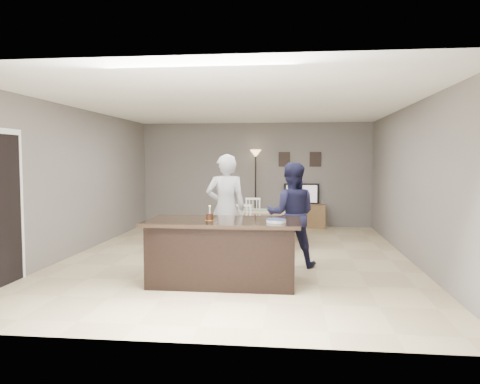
# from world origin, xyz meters

# --- Properties ---
(floor) EXTENTS (8.00, 8.00, 0.00)m
(floor) POSITION_xyz_m (0.00, 0.00, 0.00)
(floor) COLOR tan
(floor) RESTS_ON ground
(room_shell) EXTENTS (8.00, 8.00, 8.00)m
(room_shell) POSITION_xyz_m (0.00, 0.00, 1.68)
(room_shell) COLOR slate
(room_shell) RESTS_ON floor
(kitchen_island) EXTENTS (2.15, 1.10, 0.90)m
(kitchen_island) POSITION_xyz_m (0.00, -1.80, 0.45)
(kitchen_island) COLOR black
(kitchen_island) RESTS_ON floor
(tv_console) EXTENTS (1.20, 0.40, 0.60)m
(tv_console) POSITION_xyz_m (1.20, 3.77, 0.30)
(tv_console) COLOR brown
(tv_console) RESTS_ON floor
(television) EXTENTS (0.91, 0.12, 0.53)m
(television) POSITION_xyz_m (1.20, 3.84, 0.86)
(television) COLOR black
(television) RESTS_ON tv_console
(tv_screen_glow) EXTENTS (0.78, 0.00, 0.78)m
(tv_screen_glow) POSITION_xyz_m (1.20, 3.76, 0.87)
(tv_screen_glow) COLOR orange
(tv_screen_glow) RESTS_ON tv_console
(picture_frames) EXTENTS (1.10, 0.02, 0.38)m
(picture_frames) POSITION_xyz_m (1.15, 3.98, 1.75)
(picture_frames) COLOR black
(picture_frames) RESTS_ON room_shell
(doorway) EXTENTS (0.00, 2.10, 2.65)m
(doorway) POSITION_xyz_m (-2.99, -2.30, 1.26)
(doorway) COLOR black
(doorway) RESTS_ON floor
(woman) EXTENTS (0.74, 0.55, 1.83)m
(woman) POSITION_xyz_m (-0.16, -0.45, 0.92)
(woman) COLOR #B1B1B5
(woman) RESTS_ON floor
(man) EXTENTS (0.84, 0.66, 1.70)m
(man) POSITION_xyz_m (0.95, -0.62, 0.85)
(man) COLOR #161731
(man) RESTS_ON floor
(birthday_cake) EXTENTS (0.14, 0.14, 0.21)m
(birthday_cake) POSITION_xyz_m (-0.18, -1.86, 0.95)
(birthday_cake) COLOR gold
(birthday_cake) RESTS_ON kitchen_island
(plate_stack) EXTENTS (0.27, 0.27, 0.04)m
(plate_stack) POSITION_xyz_m (0.75, -1.98, 0.92)
(plate_stack) COLOR white
(plate_stack) RESTS_ON kitchen_island
(dining_table) EXTENTS (1.47, 1.67, 0.88)m
(dining_table) POSITION_xyz_m (0.53, 1.50, 0.56)
(dining_table) COLOR #9D7655
(dining_table) RESTS_ON floor
(floor_lamp) EXTENTS (0.30, 0.30, 2.00)m
(floor_lamp) POSITION_xyz_m (0.01, 3.79, 1.55)
(floor_lamp) COLOR black
(floor_lamp) RESTS_ON floor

